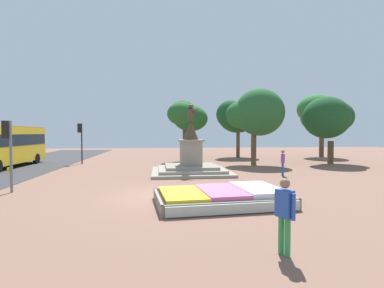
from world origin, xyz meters
TOP-DOWN VIEW (x-y plane):
  - ground_plane at (0.00, 0.00)m, footprint 82.42×82.42m
  - flower_planter at (2.14, -1.68)m, footprint 5.21×3.64m
  - statue_monument at (1.81, 7.15)m, footprint 5.19×5.19m
  - traffic_light_mid_block at (-7.12, 1.52)m, footprint 0.41×0.29m
  - traffic_light_far_corner at (-7.21, 14.39)m, footprint 0.41×0.30m
  - city_bus at (-12.30, 11.58)m, footprint 2.64×10.25m
  - pedestrian_with_handbag at (7.47, 5.25)m, footprint 0.39×0.70m
  - pedestrian_crossing_plaza at (2.47, -6.56)m, footprint 0.36×0.52m
  - park_tree_far_left at (7.83, 12.00)m, footprint 4.88×4.23m
  - park_tree_behind_statue at (8.16, 19.94)m, footprint 4.62×4.66m
  - park_tree_far_right at (2.29, 16.24)m, footprint 4.00×3.76m
  - park_tree_street_side at (17.56, 19.46)m, footprint 4.37×4.23m
  - park_tree_mid_canopy at (14.50, 12.00)m, footprint 4.96×4.82m

SIDE VIEW (x-z plane):
  - ground_plane at x=0.00m, z-range 0.00..0.00m
  - flower_planter at x=2.14m, z-range -0.04..0.56m
  - statue_monument at x=1.81m, z-range -1.53..3.11m
  - pedestrian_with_handbag at x=7.47m, z-range 0.10..1.76m
  - pedestrian_crossing_plaza at x=2.47m, z-range 0.14..1.86m
  - city_bus at x=-12.30m, z-range 0.24..3.49m
  - traffic_light_mid_block at x=-7.12m, z-range 0.63..3.91m
  - traffic_light_far_corner at x=-7.21m, z-range 0.72..4.26m
  - park_tree_mid_canopy at x=14.50m, z-range 1.16..7.00m
  - park_tree_far_right at x=2.29m, z-range 1.44..7.33m
  - park_tree_far_left at x=7.83m, z-range 1.17..7.65m
  - park_tree_behind_statue at x=8.16m, z-range 1.35..7.68m
  - park_tree_street_side at x=17.56m, z-range 1.42..8.50m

